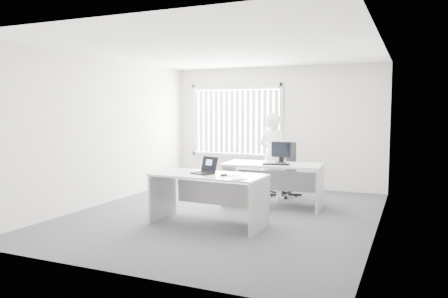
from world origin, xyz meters
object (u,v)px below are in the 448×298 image
at_px(office_chair, 284,179).
at_px(desk_near, 208,188).
at_px(laptop, 202,166).
at_px(monitor, 281,152).
at_px(desk_far, 273,176).
at_px(person, 273,156).

bearing_deg(office_chair, desk_near, -105.99).
xyz_separation_m(laptop, monitor, (0.73, 1.88, 0.07)).
bearing_deg(desk_far, laptop, -114.65).
height_order(office_chair, person, person).
xyz_separation_m(office_chair, person, (-0.11, -0.42, 0.53)).
relative_size(desk_far, office_chair, 1.63).
distance_m(desk_near, office_chair, 2.80).
relative_size(office_chair, laptop, 3.32).
bearing_deg(monitor, person, 129.61).
bearing_deg(office_chair, monitor, -84.56).
relative_size(office_chair, monitor, 2.85).
height_order(desk_near, person, person).
distance_m(desk_far, person, 0.77).
relative_size(desk_near, office_chair, 1.60).
xyz_separation_m(desk_far, person, (-0.21, 0.69, 0.29)).
relative_size(desk_near, person, 1.03).
relative_size(person, monitor, 4.44).
height_order(desk_near, monitor, monitor).
xyz_separation_m(desk_near, monitor, (0.64, 1.86, 0.43)).
relative_size(desk_near, desk_far, 0.98).
bearing_deg(monitor, desk_far, -106.92).
height_order(laptop, monitor, monitor).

